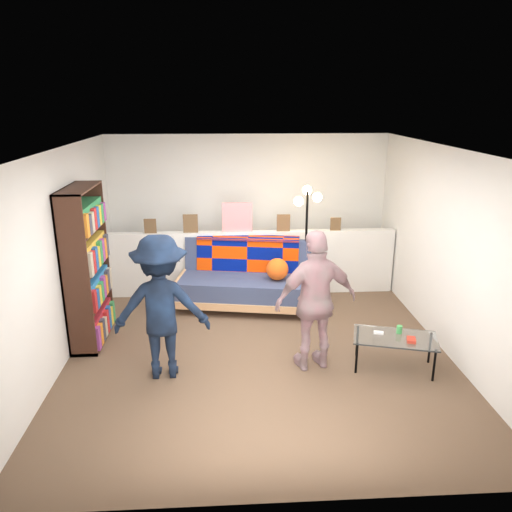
% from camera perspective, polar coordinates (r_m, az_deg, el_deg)
% --- Properties ---
extents(ground, '(5.00, 5.00, 0.00)m').
position_cam_1_polar(ground, '(6.27, 0.22, -10.31)').
color(ground, brown).
rests_on(ground, ground).
extents(room_shell, '(4.60, 5.05, 2.45)m').
position_cam_1_polar(room_shell, '(6.14, -0.04, 5.74)').
color(room_shell, silver).
rests_on(room_shell, ground).
extents(half_wall_ledge, '(4.45, 0.15, 1.00)m').
position_cam_1_polar(half_wall_ledge, '(7.73, -0.63, -0.75)').
color(half_wall_ledge, silver).
rests_on(half_wall_ledge, ground).
extents(ledge_decor, '(2.97, 0.02, 0.45)m').
position_cam_1_polar(ledge_decor, '(7.51, -2.36, 4.07)').
color(ledge_decor, brown).
rests_on(ledge_decor, half_wall_ledge).
extents(futon_sofa, '(2.12, 1.26, 0.85)m').
position_cam_1_polar(futon_sofa, '(7.30, -1.06, -2.72)').
color(futon_sofa, tan).
rests_on(futon_sofa, ground).
extents(bookshelf, '(0.32, 0.97, 1.95)m').
position_cam_1_polar(bookshelf, '(6.45, -18.77, -1.68)').
color(bookshelf, black).
rests_on(bookshelf, ground).
extents(coffee_table, '(1.01, 0.73, 0.47)m').
position_cam_1_polar(coffee_table, '(5.87, 15.67, -9.13)').
color(coffee_table, black).
rests_on(coffee_table, ground).
extents(floor_lamp, '(0.40, 0.31, 1.73)m').
position_cam_1_polar(floor_lamp, '(7.31, 5.83, 4.02)').
color(floor_lamp, black).
rests_on(floor_lamp, ground).
extents(person_left, '(1.06, 0.63, 1.60)m').
position_cam_1_polar(person_left, '(5.45, -10.78, -5.77)').
color(person_left, black).
rests_on(person_left, ground).
extents(person_right, '(1.00, 0.59, 1.60)m').
position_cam_1_polar(person_right, '(5.55, 6.87, -5.14)').
color(person_right, '#D08693').
rests_on(person_right, ground).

